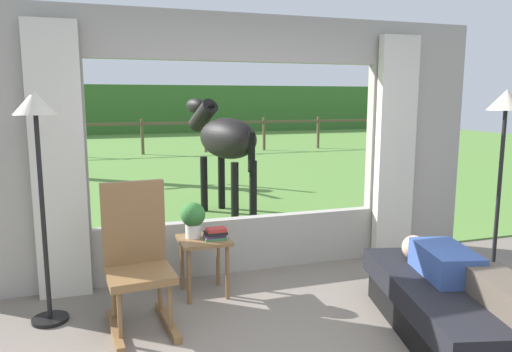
{
  "coord_description": "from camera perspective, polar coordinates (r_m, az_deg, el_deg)",
  "views": [
    {
      "loc": [
        -1.37,
        -2.33,
        1.75
      ],
      "look_at": [
        0.0,
        1.8,
        1.05
      ],
      "focal_mm": 33.92,
      "sensor_mm": 36.0,
      "label": 1
    }
  ],
  "objects": [
    {
      "name": "potted_plant",
      "position": [
        4.35,
        -7.43,
        -4.88
      ],
      "size": [
        0.22,
        0.22,
        0.32
      ],
      "color": "silver",
      "rests_on": "side_table"
    },
    {
      "name": "reclining_person",
      "position": [
        3.84,
        23.28,
        -10.3
      ],
      "size": [
        0.48,
        1.42,
        0.22
      ],
      "rotation": [
        0.0,
        0.0,
        -0.25
      ],
      "color": "#334C8C",
      "rests_on": "recliner_sofa"
    },
    {
      "name": "rocking_chair",
      "position": [
        3.87,
        -13.83,
        -9.3
      ],
      "size": [
        0.52,
        0.72,
        1.12
      ],
      "rotation": [
        0.0,
        0.0,
        0.08
      ],
      "color": "brown",
      "rests_on": "ground_plane"
    },
    {
      "name": "back_wall_with_window",
      "position": [
        4.82,
        -1.73,
        3.17
      ],
      "size": [
        5.2,
        0.12,
        2.55
      ],
      "color": "#9E998E",
      "rests_on": "ground_plane"
    },
    {
      "name": "distant_hill_ridge",
      "position": [
        25.37,
        -15.4,
        7.59
      ],
      "size": [
        36.0,
        2.0,
        2.4
      ],
      "primitive_type": "cube",
      "color": "#3A6B2D",
      "rests_on": "ground_plane"
    },
    {
      "name": "pasture_fence_line",
      "position": [
        15.42,
        -13.27,
        5.17
      ],
      "size": [
        16.1,
        0.1,
        1.1
      ],
      "color": "brown",
      "rests_on": "outdoor_pasture_lawn"
    },
    {
      "name": "floor_lamp_left",
      "position": [
        3.98,
        -24.38,
        4.16
      ],
      "size": [
        0.32,
        0.32,
        1.81
      ],
      "color": "black",
      "rests_on": "ground_plane"
    },
    {
      "name": "curtain_panel_right",
      "position": [
        5.43,
        16.09,
        2.97
      ],
      "size": [
        0.44,
        0.1,
        2.4
      ],
      "primitive_type": "cube",
      "color": "beige",
      "rests_on": "ground_plane"
    },
    {
      "name": "curtain_panel_left",
      "position": [
        4.5,
        -22.29,
        1.42
      ],
      "size": [
        0.44,
        0.1,
        2.4
      ],
      "primitive_type": "cube",
      "color": "beige",
      "rests_on": "ground_plane"
    },
    {
      "name": "outdoor_pasture_lawn",
      "position": [
        15.65,
        -13.23,
        2.53
      ],
      "size": [
        36.0,
        21.68,
        0.02
      ],
      "primitive_type": "cube",
      "color": "#568438",
      "rests_on": "ground_plane"
    },
    {
      "name": "recliner_sofa",
      "position": [
        3.98,
        22.52,
        -14.24
      ],
      "size": [
        1.29,
        1.87,
        0.42
      ],
      "rotation": [
        0.0,
        0.0,
        -0.25
      ],
      "color": "black",
      "rests_on": "ground_plane"
    },
    {
      "name": "book_stack",
      "position": [
        4.3,
        -4.81,
        -6.81
      ],
      "size": [
        0.2,
        0.15,
        0.1
      ],
      "color": "#337247",
      "rests_on": "side_table"
    },
    {
      "name": "horse",
      "position": [
        7.19,
        -3.77,
        4.38
      ],
      "size": [
        0.92,
        1.81,
        1.73
      ],
      "rotation": [
        0.0,
        0.0,
        0.32
      ],
      "color": "black",
      "rests_on": "outdoor_pasture_lawn"
    },
    {
      "name": "side_table",
      "position": [
        4.38,
        -6.17,
        -8.51
      ],
      "size": [
        0.44,
        0.44,
        0.52
      ],
      "color": "brown",
      "rests_on": "ground_plane"
    },
    {
      "name": "pasture_tree",
      "position": [
        11.45,
        -23.0,
        7.29
      ],
      "size": [
        1.0,
        1.02,
        3.14
      ],
      "color": "#4C3823",
      "rests_on": "outdoor_pasture_lawn"
    },
    {
      "name": "floor_lamp_right",
      "position": [
        4.81,
        27.2,
        4.86
      ],
      "size": [
        0.32,
        0.32,
        1.83
      ],
      "color": "black",
      "rests_on": "ground_plane"
    }
  ]
}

